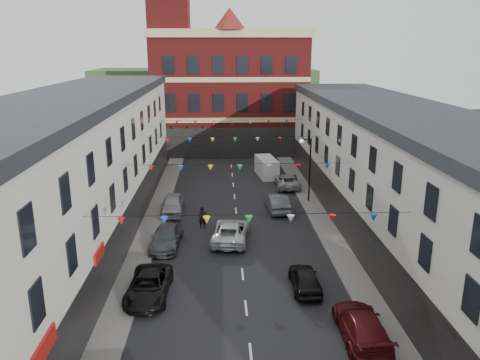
{
  "coord_description": "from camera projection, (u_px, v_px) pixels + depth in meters",
  "views": [
    {
      "loc": [
        -1.32,
        -26.79,
        13.81
      ],
      "look_at": [
        0.16,
        7.48,
        4.08
      ],
      "focal_mm": 35.0,
      "sensor_mm": 36.0,
      "label": 1
    }
  ],
  "objects": [
    {
      "name": "pavement_left",
      "position": [
        138.0,
        261.0,
        31.19
      ],
      "size": [
        1.8,
        64.0,
        0.15
      ],
      "primitive_type": "cube",
      "color": "#605E5B",
      "rests_on": "ground"
    },
    {
      "name": "white_van",
      "position": [
        267.0,
        167.0,
        51.86
      ],
      "size": [
        2.38,
        4.85,
        2.06
      ],
      "primitive_type": "cube",
      "rotation": [
        0.0,
        0.0,
        0.13
      ],
      "color": "silver",
      "rests_on": "ground"
    },
    {
      "name": "car_right_c",
      "position": [
        362.0,
        326.0,
        22.78
      ],
      "size": [
        2.16,
        5.14,
        1.48
      ],
      "primitive_type": "imported",
      "rotation": [
        0.0,
        0.0,
        3.13
      ],
      "color": "#4C0F12",
      "rests_on": "ground"
    },
    {
      "name": "ground",
      "position": [
        243.0,
        274.0,
        29.57
      ],
      "size": [
        160.0,
        160.0,
        0.0
      ],
      "primitive_type": "plane",
      "color": "black",
      "rests_on": "ground"
    },
    {
      "name": "car_left_e",
      "position": [
        172.0,
        204.0,
        40.35
      ],
      "size": [
        1.93,
        4.6,
        1.55
      ],
      "primitive_type": "imported",
      "rotation": [
        0.0,
        0.0,
        0.02
      ],
      "color": "#95969D",
      "rests_on": "ground"
    },
    {
      "name": "car_right_f",
      "position": [
        287.0,
        181.0,
        47.8
      ],
      "size": [
        2.49,
        5.08,
        1.39
      ],
      "primitive_type": "imported",
      "rotation": [
        0.0,
        0.0,
        3.1
      ],
      "color": "#989B9D",
      "rests_on": "ground"
    },
    {
      "name": "pedestrian",
      "position": [
        203.0,
        218.0,
        36.84
      ],
      "size": [
        0.72,
        0.53,
        1.8
      ],
      "primitive_type": "imported",
      "rotation": [
        0.0,
        0.0,
        0.16
      ],
      "color": "black",
      "rests_on": "ground"
    },
    {
      "name": "terrace_right",
      "position": [
        427.0,
        194.0,
        29.7
      ],
      "size": [
        8.4,
        56.0,
        9.7
      ],
      "color": "beige",
      "rests_on": "ground"
    },
    {
      "name": "pavement_right",
      "position": [
        342.0,
        257.0,
        31.76
      ],
      "size": [
        1.8,
        64.0,
        0.15
      ],
      "primitive_type": "cube",
      "color": "#605E5B",
      "rests_on": "ground"
    },
    {
      "name": "terrace_left",
      "position": [
        50.0,
        191.0,
        28.58
      ],
      "size": [
        8.4,
        56.0,
        10.7
      ],
      "color": "beige",
      "rests_on": "ground"
    },
    {
      "name": "street_lamp",
      "position": [
        307.0,
        161.0,
        42.23
      ],
      "size": [
        1.1,
        0.36,
        6.0
      ],
      "color": "black",
      "rests_on": "ground"
    },
    {
      "name": "moving_car",
      "position": [
        231.0,
        231.0,
        34.51
      ],
      "size": [
        3.12,
        5.65,
        1.5
      ],
      "primitive_type": "imported",
      "rotation": [
        0.0,
        0.0,
        3.02
      ],
      "color": "silver",
      "rests_on": "ground"
    },
    {
      "name": "civic_building",
      "position": [
        229.0,
        91.0,
        63.82
      ],
      "size": [
        20.6,
        13.3,
        18.5
      ],
      "color": "maroon",
      "rests_on": "ground"
    },
    {
      "name": "car_right_e",
      "position": [
        277.0,
        202.0,
        40.91
      ],
      "size": [
        1.89,
        4.74,
        1.53
      ],
      "primitive_type": "imported",
      "rotation": [
        0.0,
        0.0,
        3.2
      ],
      "color": "#4B4F53",
      "rests_on": "ground"
    },
    {
      "name": "clock_tower",
      "position": [
        170.0,
        38.0,
        58.82
      ],
      "size": [
        5.6,
        5.6,
        30.0
      ],
      "color": "maroon",
      "rests_on": "ground"
    },
    {
      "name": "distant_hill",
      "position": [
        205.0,
        96.0,
        87.63
      ],
      "size": [
        40.0,
        14.0,
        10.0
      ],
      "primitive_type": "cube",
      "color": "#284520",
      "rests_on": "ground"
    },
    {
      "name": "car_left_d",
      "position": [
        166.0,
        237.0,
        33.53
      ],
      "size": [
        2.28,
        4.98,
        1.41
      ],
      "primitive_type": "imported",
      "rotation": [
        0.0,
        0.0,
        -0.06
      ],
      "color": "#44474C",
      "rests_on": "ground"
    },
    {
      "name": "car_right_d",
      "position": [
        305.0,
        279.0,
        27.55
      ],
      "size": [
        1.62,
        3.99,
        1.36
      ],
      "primitive_type": "imported",
      "rotation": [
        0.0,
        0.0,
        3.14
      ],
      "color": "black",
      "rests_on": "ground"
    },
    {
      "name": "car_left_c",
      "position": [
        149.0,
        286.0,
        26.72
      ],
      "size": [
        2.44,
        5.03,
        1.38
      ],
      "primitive_type": "imported",
      "rotation": [
        0.0,
        0.0,
        -0.03
      ],
      "color": "black",
      "rests_on": "ground"
    }
  ]
}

